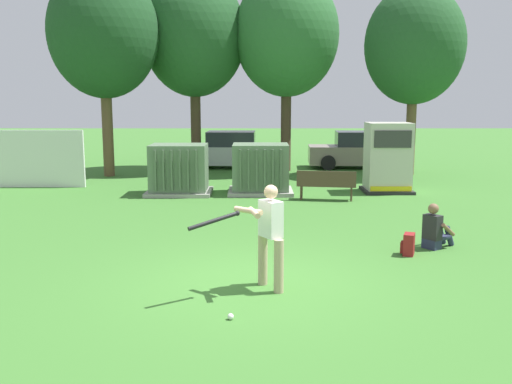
# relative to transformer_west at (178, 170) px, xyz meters

# --- Properties ---
(ground_plane) EXTENTS (96.00, 96.00, 0.00)m
(ground_plane) POSITION_rel_transformer_west_xyz_m (2.40, -9.09, -0.79)
(ground_plane) COLOR #3D752D
(fence_panel) EXTENTS (4.80, 0.12, 2.00)m
(fence_panel) POSITION_rel_transformer_west_xyz_m (-5.90, 1.41, 0.21)
(fence_panel) COLOR white
(fence_panel) RESTS_ON ground
(transformer_west) EXTENTS (2.10, 1.70, 1.62)m
(transformer_west) POSITION_rel_transformer_west_xyz_m (0.00, 0.00, 0.00)
(transformer_west) COLOR #9E9B93
(transformer_west) RESTS_ON ground
(transformer_mid_west) EXTENTS (2.10, 1.70, 1.62)m
(transformer_mid_west) POSITION_rel_transformer_west_xyz_m (2.65, 0.14, 0.00)
(transformer_mid_west) COLOR #9E9B93
(transformer_mid_west) RESTS_ON ground
(generator_enclosure) EXTENTS (1.60, 1.40, 2.30)m
(generator_enclosure) POSITION_rel_transformer_west_xyz_m (6.87, 0.40, 0.35)
(generator_enclosure) COLOR #262626
(generator_enclosure) RESTS_ON ground
(park_bench) EXTENTS (1.84, 0.68, 0.92)m
(park_bench) POSITION_rel_transformer_west_xyz_m (4.66, -1.17, -0.25)
(park_bench) COLOR #4C3828
(park_bench) RESTS_ON ground
(batter) EXTENTS (1.48, 1.09, 1.74)m
(batter) POSITION_rel_transformer_west_xyz_m (2.70, -9.33, 0.19)
(batter) COLOR tan
(batter) RESTS_ON ground
(sports_ball) EXTENTS (0.09, 0.09, 0.09)m
(sports_ball) POSITION_rel_transformer_west_xyz_m (2.14, -10.65, -0.74)
(sports_ball) COLOR white
(sports_ball) RESTS_ON ground
(seated_spectator) EXTENTS (0.77, 0.69, 0.96)m
(seated_spectator) POSITION_rel_transformer_west_xyz_m (6.27, -6.73, -0.41)
(seated_spectator) COLOR #282D4C
(seated_spectator) RESTS_ON ground
(backpack) EXTENTS (0.34, 0.37, 0.44)m
(backpack) POSITION_rel_transformer_west_xyz_m (5.57, -7.28, -0.57)
(backpack) COLOR maroon
(backpack) RESTS_ON ground
(tree_left) EXTENTS (4.24, 4.24, 8.10)m
(tree_left) POSITION_rel_transformer_west_xyz_m (-3.38, 4.27, 4.77)
(tree_left) COLOR brown
(tree_left) RESTS_ON ground
(tree_center_left) EXTENTS (4.32, 4.32, 8.25)m
(tree_center_left) POSITION_rel_transformer_west_xyz_m (-0.08, 6.19, 4.87)
(tree_center_left) COLOR #4C3828
(tree_center_left) RESTS_ON ground
(tree_center_right) EXTENTS (4.32, 4.32, 8.25)m
(tree_center_right) POSITION_rel_transformer_west_xyz_m (3.78, 5.91, 4.87)
(tree_center_right) COLOR #4C3828
(tree_center_right) RESTS_ON ground
(tree_right) EXTENTS (3.91, 3.91, 7.47)m
(tree_right) POSITION_rel_transformer_west_xyz_m (8.74, 4.65, 4.34)
(tree_right) COLOR brown
(tree_right) RESTS_ON ground
(parked_car_leftmost) EXTENTS (4.26, 2.04, 1.62)m
(parked_car_leftmost) POSITION_rel_transformer_west_xyz_m (1.29, 6.95, -0.04)
(parked_car_leftmost) COLOR #B2B2B7
(parked_car_leftmost) RESTS_ON ground
(parked_car_left_of_center) EXTENTS (4.27, 2.07, 1.62)m
(parked_car_left_of_center) POSITION_rel_transformer_west_xyz_m (7.01, 6.89, -0.04)
(parked_car_left_of_center) COLOR gray
(parked_car_left_of_center) RESTS_ON ground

